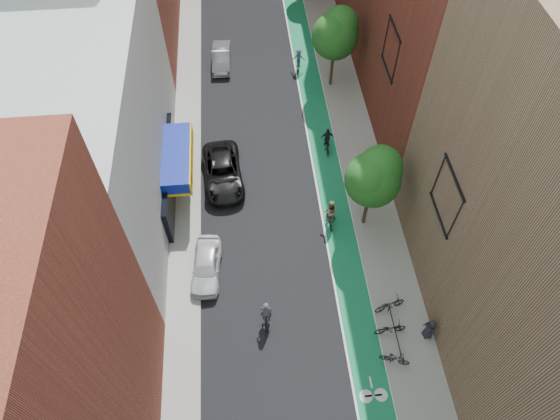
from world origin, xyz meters
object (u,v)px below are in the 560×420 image
object	(u,v)px
cyclist_lead	(266,316)
pedestrian	(430,329)
parked_car_white	(206,266)
parked_car_black	(223,172)
cyclist_lane_near	(330,214)
parked_car_silver	(221,58)
cyclist_lane_far	(299,61)
cyclist_lane_mid	(327,142)

from	to	relation	value
cyclist_lead	pedestrian	world-z (taller)	cyclist_lead
parked_car_white	cyclist_lead	world-z (taller)	cyclist_lead
parked_car_black	cyclist_lane_near	size ratio (longest dim) A/B	2.62
parked_car_silver	cyclist_lane_far	size ratio (longest dim) A/B	2.18
parked_car_white	cyclist_lane_far	bearing A→B (deg)	72.89
cyclist_lane_near	cyclist_lane_mid	xyz separation A→B (m)	(0.85, 6.63, -0.22)
parked_car_black	pedestrian	distance (m)	16.76
parked_car_white	parked_car_silver	distance (m)	20.38
cyclist_lane_mid	cyclist_lane_near	bearing A→B (deg)	85.04
parked_car_white	pedestrian	size ratio (longest dim) A/B	2.50
parked_car_black	cyclist_lead	distance (m)	11.20
cyclist_lane_far	pedestrian	xyz separation A→B (m)	(4.36, -24.40, 0.15)
cyclist_lane_near	cyclist_lane_mid	world-z (taller)	cyclist_lane_near
cyclist_lane_far	parked_car_white	bearing A→B (deg)	78.31
cyclist_lane_near	parked_car_white	bearing A→B (deg)	17.55
parked_car_white	parked_car_black	bearing A→B (deg)	85.91
cyclist_lead	pedestrian	size ratio (longest dim) A/B	1.33
cyclist_lead	parked_car_silver	bearing A→B (deg)	-79.48
cyclist_lane_mid	parked_car_white	bearing A→B (deg)	49.69
parked_car_silver	cyclist_lane_mid	world-z (taller)	cyclist_lane_mid
cyclist_lane_near	cyclist_lane_far	size ratio (longest dim) A/B	1.12
parked_car_white	cyclist_lane_mid	bearing A→B (deg)	52.54
cyclist_lane_mid	pedestrian	size ratio (longest dim) A/B	1.16
cyclist_lead	cyclist_lane_near	bearing A→B (deg)	-119.14
parked_car_white	parked_car_silver	size ratio (longest dim) A/B	1.00
cyclist_lane_far	cyclist_lane_mid	bearing A→B (deg)	106.50
parked_car_white	parked_car_silver	bearing A→B (deg)	91.27
cyclist_lane_mid	pedestrian	world-z (taller)	cyclist_lane_mid
parked_car_silver	cyclist_lead	bearing A→B (deg)	-82.58
parked_car_black	cyclist_lane_far	xyz separation A→B (m)	(6.64, 11.75, 0.06)
cyclist_lane_far	pedestrian	world-z (taller)	cyclist_lane_far
parked_car_white	cyclist_lead	size ratio (longest dim) A/B	1.89
parked_car_silver	pedestrian	distance (m)	27.83
parked_car_silver	cyclist_lane_near	world-z (taller)	cyclist_lane_near
cyclist_lane_near	parked_car_silver	bearing A→B (deg)	-72.00
parked_car_black	parked_car_silver	distance (m)	13.00
cyclist_lead	cyclist_lane_far	world-z (taller)	cyclist_lead
parked_car_silver	parked_car_white	bearing A→B (deg)	-91.16
cyclist_lead	cyclist_lane_mid	size ratio (longest dim) A/B	1.14
cyclist_lead	cyclist_lane_mid	xyz separation A→B (m)	(5.47, 13.22, -0.08)
parked_car_black	pedestrian	bearing A→B (deg)	-53.12
cyclist_lane_mid	pedestrian	xyz separation A→B (m)	(3.38, -14.88, 0.28)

